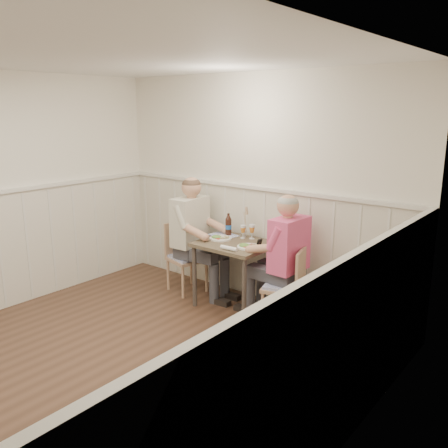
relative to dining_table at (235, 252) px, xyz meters
name	(u,v)px	position (x,y,z in m)	size (l,w,h in m)	color
ground_plane	(104,372)	(-0.02, -1.84, -0.64)	(4.50, 4.50, 0.00)	#452D1F
room_shell	(92,198)	(-0.02, -1.84, 0.88)	(4.04, 4.54, 2.60)	white
wainscot	(159,275)	(-0.02, -1.15, 0.05)	(4.00, 4.49, 1.34)	beige
dining_table	(235,252)	(0.00, 0.00, 0.00)	(0.80, 0.70, 0.75)	#4D4232
chair_right	(288,284)	(0.73, -0.06, -0.19)	(0.49, 0.49, 0.83)	#A17C65
chair_left	(185,254)	(-0.78, 0.00, -0.18)	(0.49, 0.49, 0.85)	#A17C65
man_in_pink	(285,269)	(0.65, 0.00, -0.06)	(0.65, 0.46, 1.39)	#3F3F47
diner_cream	(193,245)	(-0.63, -0.01, -0.03)	(0.69, 0.48, 1.45)	#3F3F47
plate_man	(248,246)	(0.23, -0.07, 0.13)	(0.25, 0.25, 0.06)	white
plate_diner	(219,237)	(-0.22, 0.00, 0.13)	(0.26, 0.26, 0.06)	white
beer_glass_a	(252,229)	(0.06, 0.24, 0.22)	(0.07, 0.07, 0.17)	silver
beer_glass_b	(243,230)	(-0.03, 0.19, 0.22)	(0.06, 0.06, 0.16)	silver
beer_bottle	(228,226)	(-0.25, 0.20, 0.23)	(0.07, 0.07, 0.26)	black
rolled_napkin	(229,248)	(0.13, -0.28, 0.13)	(0.20, 0.05, 0.04)	white
grass_vase	(244,223)	(-0.06, 0.26, 0.28)	(0.04, 0.04, 0.38)	silver
gingham_mat	(224,235)	(-0.29, 0.15, 0.11)	(0.35, 0.30, 0.01)	#5765B7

